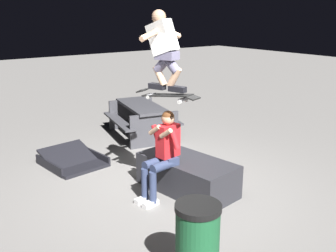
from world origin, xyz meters
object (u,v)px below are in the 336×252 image
skateboard (167,95)px  kicker_ramp (73,162)px  person_sitting_on_ledge (163,150)px  picnic_table_back (142,115)px  ledge_box_main (187,175)px  skater_airborne (164,47)px  trash_bin (197,246)px

skateboard → kicker_ramp: (2.13, 0.64, -1.56)m
person_sitting_on_ledge → picnic_table_back: size_ratio=0.70×
ledge_box_main → skater_airborne: size_ratio=1.43×
ledge_box_main → trash_bin: trash_bin is taller
skateboard → trash_bin: (-1.83, 0.95, -1.15)m
kicker_ramp → trash_bin: bearing=175.6°
skateboard → trash_bin: 2.36m
person_sitting_on_ledge → ledge_box_main: bearing=-93.0°
ledge_box_main → picnic_table_back: picnic_table_back is taller
skater_airborne → trash_bin: skater_airborne is taller
skateboard → trash_bin: skateboard is taller
skater_airborne → picnic_table_back: bearing=-26.3°
person_sitting_on_ledge → skater_airborne: 1.54m
skateboard → skater_airborne: bearing=17.8°
ledge_box_main → trash_bin: (-1.85, 1.36, 0.21)m
picnic_table_back → trash_bin: size_ratio=2.08×
skater_airborne → trash_bin: bearing=153.6°
picnic_table_back → person_sitting_on_ledge: bearing=153.3°
skateboard → picnic_table_back: skateboard is taller
ledge_box_main → picnic_table_back: 3.02m
skateboard → picnic_table_back: (2.87, -1.37, -1.12)m
person_sitting_on_ledge → trash_bin: size_ratio=1.46×
skateboard → trash_bin: size_ratio=1.10×
ledge_box_main → skater_airborne: skater_airborne is taller
skater_airborne → picnic_table_back: 3.62m
person_sitting_on_ledge → skateboard: 0.85m
person_sitting_on_ledge → picnic_table_back: person_sitting_on_ledge is taller
kicker_ramp → skater_airborne: bearing=-163.2°
ledge_box_main → skateboard: 1.41m
skateboard → kicker_ramp: 2.72m
skateboard → picnic_table_back: size_ratio=0.53×
skater_airborne → kicker_ramp: size_ratio=0.93×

